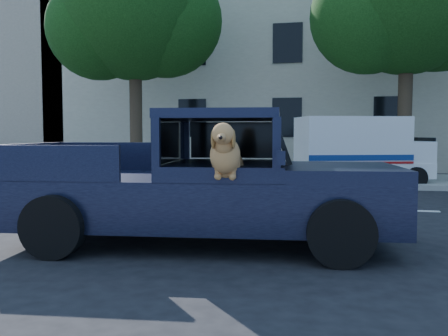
{
  "coord_description": "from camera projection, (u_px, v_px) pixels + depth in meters",
  "views": [
    {
      "loc": [
        2.55,
        -7.06,
        1.56
      ],
      "look_at": [
        1.26,
        -0.73,
        1.11
      ],
      "focal_mm": 40.0,
      "sensor_mm": 36.0,
      "label": 1
    }
  ],
  "objects": [
    {
      "name": "lane_stripes",
      "position": [
        298.0,
        207.0,
        10.44
      ],
      "size": [
        21.6,
        0.14,
        0.01
      ],
      "primitive_type": null,
      "color": "silver",
      "rests_on": "ground"
    },
    {
      "name": "street_tree_mid",
      "position": [
        409.0,
        0.0,
        15.52
      ],
      "size": [
        6.0,
        5.2,
        8.6
      ],
      "color": "#332619",
      "rests_on": "ground"
    },
    {
      "name": "pickup_truck",
      "position": [
        199.0,
        200.0,
        6.96
      ],
      "size": [
        5.35,
        2.81,
        1.86
      ],
      "rotation": [
        0.0,
        0.0,
        0.08
      ],
      "color": "black",
      "rests_on": "ground"
    },
    {
      "name": "mail_truck",
      "position": [
        359.0,
        156.0,
        14.59
      ],
      "size": [
        4.04,
        2.79,
        2.03
      ],
      "rotation": [
        0.0,
        0.0,
        0.31
      ],
      "color": "silver",
      "rests_on": "ground"
    },
    {
      "name": "far_sidewalk",
      "position": [
        246.0,
        178.0,
        16.5
      ],
      "size": [
        60.0,
        4.0,
        0.15
      ],
      "primitive_type": "cube",
      "color": "gray",
      "rests_on": "ground"
    },
    {
      "name": "building_main",
      "position": [
        336.0,
        69.0,
        22.73
      ],
      "size": [
        26.0,
        6.0,
        9.0
      ],
      "primitive_type": "cube",
      "color": "beige",
      "rests_on": "ground"
    },
    {
      "name": "ground",
      "position": [
        152.0,
        237.0,
        7.51
      ],
      "size": [
        120.0,
        120.0,
        0.0
      ],
      "primitive_type": "plane",
      "color": "black",
      "rests_on": "ground"
    },
    {
      "name": "street_tree_left",
      "position": [
        136.0,
        13.0,
        17.31
      ],
      "size": [
        6.0,
        5.2,
        8.6
      ],
      "color": "#332619",
      "rests_on": "ground"
    }
  ]
}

